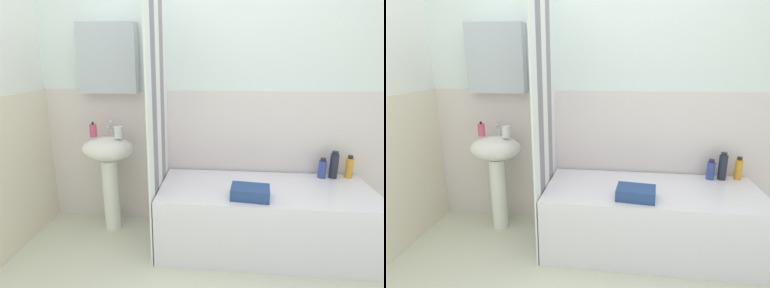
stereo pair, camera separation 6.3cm
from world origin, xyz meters
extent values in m
cube|color=white|center=(0.00, 1.27, 1.20)|extent=(3.60, 0.05, 2.40)
cube|color=silver|center=(0.00, 1.24, 0.60)|extent=(3.60, 0.02, 1.20)
cube|color=silver|center=(-0.92, 1.18, 1.46)|extent=(0.48, 0.12, 0.56)
cylinder|color=white|center=(-0.92, 1.03, 0.32)|extent=(0.14, 0.14, 0.63)
ellipsoid|color=white|center=(-0.92, 1.03, 0.73)|extent=(0.44, 0.34, 0.20)
cylinder|color=silver|center=(-0.92, 1.13, 0.86)|extent=(0.03, 0.03, 0.05)
cylinder|color=silver|center=(-0.92, 1.08, 0.91)|extent=(0.02, 0.10, 0.02)
sphere|color=silver|center=(-0.92, 1.13, 0.94)|extent=(0.03, 0.03, 0.03)
cylinder|color=#CE486E|center=(-1.04, 1.04, 0.88)|extent=(0.06, 0.06, 0.10)
sphere|color=black|center=(-1.04, 1.04, 0.94)|extent=(0.02, 0.02, 0.02)
cylinder|color=white|center=(-0.81, 1.01, 0.88)|extent=(0.07, 0.07, 0.10)
cube|color=white|center=(0.37, 0.87, 0.25)|extent=(1.61, 0.70, 0.50)
cube|color=white|center=(-0.45, 0.59, 1.00)|extent=(0.01, 0.14, 2.00)
cube|color=gray|center=(-0.45, 0.73, 1.00)|extent=(0.01, 0.14, 2.00)
cube|color=white|center=(-0.45, 0.87, 1.00)|extent=(0.01, 0.14, 2.00)
cube|color=gray|center=(-0.45, 1.01, 1.00)|extent=(0.01, 0.14, 2.00)
cube|color=white|center=(-0.45, 1.15, 1.00)|extent=(0.01, 0.14, 2.00)
cylinder|color=orange|center=(1.08, 1.15, 0.59)|extent=(0.06, 0.06, 0.17)
cylinder|color=#1D242C|center=(1.08, 1.15, 0.68)|extent=(0.04, 0.04, 0.02)
cylinder|color=#222636|center=(0.95, 1.14, 0.61)|extent=(0.07, 0.07, 0.20)
cylinder|color=#1D2727|center=(0.95, 1.14, 0.72)|extent=(0.05, 0.05, 0.02)
cylinder|color=#344995|center=(0.86, 1.13, 0.58)|extent=(0.06, 0.06, 0.14)
cylinder|color=#2C202E|center=(0.86, 1.13, 0.66)|extent=(0.04, 0.04, 0.02)
cube|color=navy|center=(0.24, 0.67, 0.55)|extent=(0.29, 0.22, 0.08)
camera|label=1|loc=(0.03, -1.37, 1.43)|focal=28.86mm
camera|label=2|loc=(0.09, -1.36, 1.43)|focal=28.86mm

